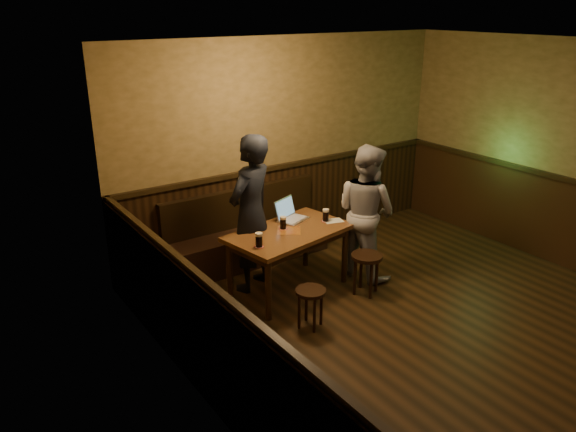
# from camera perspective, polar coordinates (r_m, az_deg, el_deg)

# --- Properties ---
(room) EXTENTS (5.04, 6.04, 2.84)m
(room) POSITION_cam_1_polar(r_m,az_deg,el_deg) (5.62, 16.09, -0.51)
(room) COLOR black
(room) RESTS_ON ground
(bench) EXTENTS (2.20, 0.50, 0.95)m
(bench) POSITION_cam_1_polar(r_m,az_deg,el_deg) (7.27, -4.16, -2.36)
(bench) COLOR black
(bench) RESTS_ON ground
(pub_table) EXTENTS (1.52, 1.04, 0.76)m
(pub_table) POSITION_cam_1_polar(r_m,az_deg,el_deg) (6.40, 0.09, -2.31)
(pub_table) COLOR brown
(pub_table) RESTS_ON ground
(stool_left) EXTENTS (0.39, 0.39, 0.43)m
(stool_left) POSITION_cam_1_polar(r_m,az_deg,el_deg) (5.81, 2.30, -8.23)
(stool_left) COLOR black
(stool_left) RESTS_ON ground
(stool_right) EXTENTS (0.45, 0.45, 0.49)m
(stool_right) POSITION_cam_1_polar(r_m,az_deg,el_deg) (6.50, 7.99, -4.71)
(stool_right) COLOR black
(stool_right) RESTS_ON ground
(pint_left) EXTENTS (0.10, 0.10, 0.16)m
(pint_left) POSITION_cam_1_polar(r_m,az_deg,el_deg) (5.92, -2.97, -2.43)
(pint_left) COLOR #A2141D
(pint_left) RESTS_ON pub_table
(pint_mid) EXTENTS (0.10, 0.10, 0.15)m
(pint_mid) POSITION_cam_1_polar(r_m,az_deg,el_deg) (6.38, -0.50, -0.69)
(pint_mid) COLOR #A2141D
(pint_mid) RESTS_ON pub_table
(pint_right) EXTENTS (0.10, 0.10, 0.15)m
(pint_right) POSITION_cam_1_polar(r_m,az_deg,el_deg) (6.62, 3.86, 0.09)
(pint_right) COLOR #A2141D
(pint_right) RESTS_ON pub_table
(laptop) EXTENTS (0.43, 0.39, 0.25)m
(laptop) POSITION_cam_1_polar(r_m,az_deg,el_deg) (6.66, 0.15, 0.16)
(laptop) COLOR silver
(laptop) RESTS_ON pub_table
(menu) EXTENTS (0.25, 0.20, 0.00)m
(menu) POSITION_cam_1_polar(r_m,az_deg,el_deg) (6.66, 4.64, -0.49)
(menu) COLOR silver
(menu) RESTS_ON pub_table
(person_suit) EXTENTS (0.79, 0.68, 1.84)m
(person_suit) POSITION_cam_1_polar(r_m,az_deg,el_deg) (6.40, -3.79, 0.24)
(person_suit) COLOR black
(person_suit) RESTS_ON ground
(person_grey) EXTENTS (0.71, 0.86, 1.65)m
(person_grey) POSITION_cam_1_polar(r_m,az_deg,el_deg) (6.80, 7.92, 0.46)
(person_grey) COLOR #98989D
(person_grey) RESTS_ON ground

